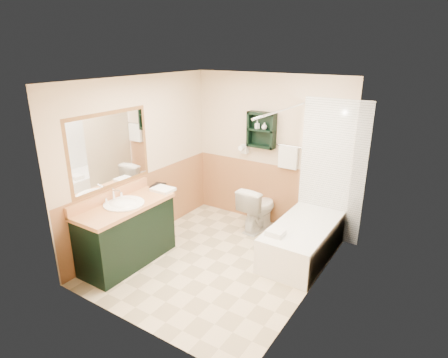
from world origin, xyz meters
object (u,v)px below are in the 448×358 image
vanity (127,233)px  soap_bottle_b (264,127)px  hair_dryer (245,149)px  bathtub (303,240)px  soap_bottle_a (257,127)px  toilet (258,208)px  vanity_book (152,178)px  wall_shelf (261,130)px

vanity → soap_bottle_b: (0.95, 2.05, 1.19)m
soap_bottle_b → hair_dryer: bearing=175.1°
bathtub → soap_bottle_a: bearing=149.8°
vanity → toilet: 2.07m
vanity_book → soap_bottle_a: size_ratio=1.92×
wall_shelf → bathtub: 1.78m
toilet → wall_shelf: bearing=-61.7°
wall_shelf → bathtub: (1.03, -0.64, -1.31)m
soap_bottle_a → soap_bottle_b: 0.12m
wall_shelf → toilet: wall_shelf is taller
soap_bottle_a → soap_bottle_b: size_ratio=1.11×
toilet → soap_bottle_b: 1.28m
wall_shelf → bathtub: wall_shelf is taller
hair_dryer → soap_bottle_b: size_ratio=2.19×
wall_shelf → toilet: 1.22m
wall_shelf → hair_dryer: size_ratio=2.29×
vanity → soap_bottle_b: soap_bottle_b is taller
soap_bottle_a → vanity_book: bearing=-126.5°
vanity → toilet: size_ratio=1.83×
hair_dryer → toilet: bearing=-33.5°
bathtub → vanity_book: size_ratio=6.46×
wall_shelf → bathtub: size_ratio=0.37×
hair_dryer → bathtub: 1.77m
wall_shelf → vanity_book: wall_shelf is taller
vanity → toilet: vanity is taller
hair_dryer → toilet: size_ratio=0.33×
bathtub → hair_dryer: bearing=153.2°
wall_shelf → hair_dryer: wall_shelf is taller
vanity_book → wall_shelf: bearing=37.2°
wall_shelf → soap_bottle_a: size_ratio=4.55×
soap_bottle_a → soap_bottle_b: bearing=0.0°
soap_bottle_b → wall_shelf: bearing=174.5°
bathtub → toilet: (-0.91, 0.40, 0.11)m
toilet → soap_bottle_b: bearing=-72.1°
hair_dryer → soap_bottle_a: 0.46m
toilet → vanity_book: vanity_book is taller
hair_dryer → bathtub: hair_dryer is taller
wall_shelf → vanity: 2.51m
bathtub → soap_bottle_b: soap_bottle_b is taller
vanity → toilet: bearing=60.9°
wall_shelf → vanity: size_ratio=0.41×
wall_shelf → hair_dryer: (-0.30, 0.02, -0.35)m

